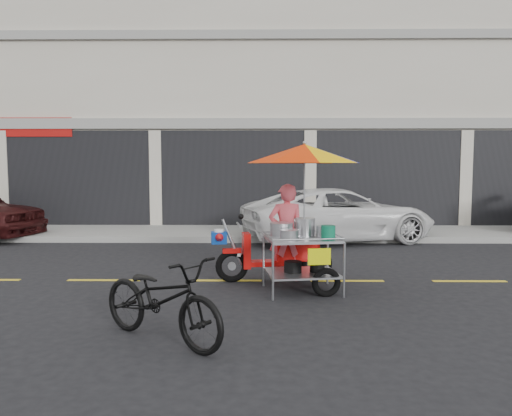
{
  "coord_description": "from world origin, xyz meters",
  "views": [
    {
      "loc": [
        -1.39,
        -8.05,
        1.89
      ],
      "look_at": [
        -1.5,
        0.6,
        1.15
      ],
      "focal_mm": 35.0,
      "sensor_mm": 36.0,
      "label": 1
    }
  ],
  "objects": [
    {
      "name": "white_pickup",
      "position": [
        0.52,
        4.34,
        0.66
      ],
      "size": [
        5.2,
        3.48,
        1.33
      ],
      "primitive_type": "imported",
      "rotation": [
        0.0,
        0.0,
        1.86
      ],
      "color": "white",
      "rests_on": "ground"
    },
    {
      "name": "shophouse_block",
      "position": [
        2.82,
        10.59,
        4.24
      ],
      "size": [
        36.0,
        8.11,
        10.4
      ],
      "color": "beige",
      "rests_on": "ground"
    },
    {
      "name": "sidewalk",
      "position": [
        0.0,
        5.5,
        0.07
      ],
      "size": [
        45.0,
        3.0,
        0.15
      ],
      "primitive_type": "cube",
      "color": "gray",
      "rests_on": "ground"
    },
    {
      "name": "near_bicycle",
      "position": [
        -2.47,
        -2.85,
        0.47
      ],
      "size": [
        1.81,
        1.58,
        0.94
      ],
      "primitive_type": "imported",
      "rotation": [
        0.0,
        0.0,
        0.92
      ],
      "color": "black",
      "rests_on": "ground"
    },
    {
      "name": "centerline",
      "position": [
        0.0,
        0.0,
        0.0
      ],
      "size": [
        42.0,
        0.1,
        0.01
      ],
      "primitive_type": "cube",
      "color": "gold",
      "rests_on": "ground"
    },
    {
      "name": "ground",
      "position": [
        0.0,
        0.0,
        0.0
      ],
      "size": [
        90.0,
        90.0,
        0.0
      ],
      "primitive_type": "plane",
      "color": "black"
    },
    {
      "name": "food_vendor_rig",
      "position": [
        -0.87,
        -0.39,
        1.42
      ],
      "size": [
        2.44,
        1.97,
        2.26
      ],
      "rotation": [
        0.0,
        0.0,
        0.15
      ],
      "color": "black",
      "rests_on": "ground"
    }
  ]
}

